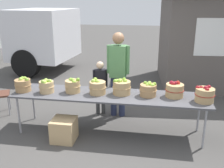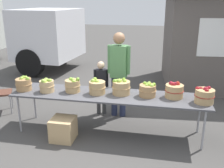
{
  "view_description": "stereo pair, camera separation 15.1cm",
  "coord_description": "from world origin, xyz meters",
  "px_view_note": "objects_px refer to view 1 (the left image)",
  "views": [
    {
      "loc": [
        0.74,
        -4.27,
        2.39
      ],
      "look_at": [
        0.0,
        0.3,
        0.85
      ],
      "focal_mm": 41.45,
      "sensor_mm": 36.0,
      "label": 1
    },
    {
      "loc": [
        0.89,
        -4.24,
        2.39
      ],
      "look_at": [
        0.0,
        0.3,
        0.85
      ],
      "focal_mm": 41.45,
      "sensor_mm": 36.0,
      "label": 2
    }
  ],
  "objects_px": {
    "produce_crate": "(64,130)",
    "apple_basket_green_2": "(73,86)",
    "apple_basket_green_3": "(97,87)",
    "child_customer": "(100,84)",
    "apple_basket_green_5": "(148,89)",
    "apple_basket_red_1": "(205,95)",
    "apple_basket_green_0": "(23,85)",
    "apple_basket_green_1": "(46,86)",
    "market_table": "(109,96)",
    "apple_basket_green_4": "(122,87)",
    "apple_basket_red_0": "(175,90)",
    "vendor_adult": "(118,68)"
  },
  "relations": [
    {
      "from": "apple_basket_green_1",
      "to": "apple_basket_green_0",
      "type": "bearing_deg",
      "value": 179.31
    },
    {
      "from": "apple_basket_green_1",
      "to": "apple_basket_red_0",
      "type": "xyz_separation_m",
      "value": [
        2.29,
        0.15,
        0.01
      ]
    },
    {
      "from": "market_table",
      "to": "apple_basket_green_4",
      "type": "relative_size",
      "value": 10.51
    },
    {
      "from": "apple_basket_green_0",
      "to": "apple_basket_red_1",
      "type": "height_order",
      "value": "apple_basket_red_1"
    },
    {
      "from": "apple_basket_green_3",
      "to": "apple_basket_green_5",
      "type": "distance_m",
      "value": 0.9
    },
    {
      "from": "produce_crate",
      "to": "apple_basket_green_2",
      "type": "bearing_deg",
      "value": 82.72
    },
    {
      "from": "apple_basket_green_5",
      "to": "apple_basket_red_1",
      "type": "xyz_separation_m",
      "value": [
        0.93,
        -0.12,
        0.01
      ]
    },
    {
      "from": "apple_basket_green_4",
      "to": "apple_basket_red_0",
      "type": "xyz_separation_m",
      "value": [
        0.93,
        0.02,
        -0.0
      ]
    },
    {
      "from": "child_customer",
      "to": "apple_basket_red_1",
      "type": "bearing_deg",
      "value": 140.85
    },
    {
      "from": "apple_basket_green_2",
      "to": "produce_crate",
      "type": "relative_size",
      "value": 0.72
    },
    {
      "from": "apple_basket_red_0",
      "to": "produce_crate",
      "type": "bearing_deg",
      "value": -165.22
    },
    {
      "from": "apple_basket_green_1",
      "to": "child_customer",
      "type": "bearing_deg",
      "value": 45.56
    },
    {
      "from": "market_table",
      "to": "vendor_adult",
      "type": "relative_size",
      "value": 1.98
    },
    {
      "from": "market_table",
      "to": "apple_basket_green_2",
      "type": "relative_size",
      "value": 12.13
    },
    {
      "from": "apple_basket_green_3",
      "to": "apple_basket_green_4",
      "type": "relative_size",
      "value": 0.93
    },
    {
      "from": "apple_basket_green_1",
      "to": "apple_basket_red_1",
      "type": "height_order",
      "value": "apple_basket_red_1"
    },
    {
      "from": "child_customer",
      "to": "apple_basket_green_3",
      "type": "bearing_deg",
      "value": 82.43
    },
    {
      "from": "apple_basket_green_5",
      "to": "apple_basket_green_0",
      "type": "bearing_deg",
      "value": -177.11
    },
    {
      "from": "apple_basket_green_2",
      "to": "apple_basket_green_4",
      "type": "xyz_separation_m",
      "value": [
        0.89,
        0.05,
        0.01
      ]
    },
    {
      "from": "market_table",
      "to": "apple_basket_green_1",
      "type": "distance_m",
      "value": 1.16
    },
    {
      "from": "apple_basket_green_1",
      "to": "apple_basket_green_5",
      "type": "distance_m",
      "value": 1.84
    },
    {
      "from": "apple_basket_green_0",
      "to": "apple_basket_green_3",
      "type": "bearing_deg",
      "value": 3.14
    },
    {
      "from": "apple_basket_green_5",
      "to": "apple_basket_red_1",
      "type": "height_order",
      "value": "apple_basket_red_1"
    },
    {
      "from": "apple_basket_green_2",
      "to": "apple_basket_green_3",
      "type": "relative_size",
      "value": 0.94
    },
    {
      "from": "vendor_adult",
      "to": "child_customer",
      "type": "xyz_separation_m",
      "value": [
        -0.38,
        0.02,
        -0.35
      ]
    },
    {
      "from": "apple_basket_green_2",
      "to": "apple_basket_green_0",
      "type": "bearing_deg",
      "value": -174.74
    },
    {
      "from": "market_table",
      "to": "apple_basket_red_0",
      "type": "bearing_deg",
      "value": 4.04
    },
    {
      "from": "apple_basket_green_3",
      "to": "apple_basket_green_4",
      "type": "bearing_deg",
      "value": 7.45
    },
    {
      "from": "apple_basket_green_3",
      "to": "child_customer",
      "type": "bearing_deg",
      "value": 98.06
    },
    {
      "from": "child_customer",
      "to": "apple_basket_green_4",
      "type": "bearing_deg",
      "value": 111.65
    },
    {
      "from": "market_table",
      "to": "apple_basket_green_2",
      "type": "xyz_separation_m",
      "value": [
        -0.68,
        0.02,
        0.16
      ]
    },
    {
      "from": "apple_basket_red_1",
      "to": "child_customer",
      "type": "bearing_deg",
      "value": 156.48
    },
    {
      "from": "apple_basket_green_3",
      "to": "apple_basket_green_4",
      "type": "distance_m",
      "value": 0.43
    },
    {
      "from": "market_table",
      "to": "apple_basket_green_3",
      "type": "height_order",
      "value": "apple_basket_green_3"
    },
    {
      "from": "apple_basket_green_2",
      "to": "child_customer",
      "type": "bearing_deg",
      "value": 64.54
    },
    {
      "from": "apple_basket_green_1",
      "to": "produce_crate",
      "type": "xyz_separation_m",
      "value": [
        0.41,
        -0.34,
        -0.67
      ]
    },
    {
      "from": "apple_basket_green_5",
      "to": "apple_basket_green_3",
      "type": "bearing_deg",
      "value": -177.5
    },
    {
      "from": "apple_basket_green_4",
      "to": "produce_crate",
      "type": "xyz_separation_m",
      "value": [
        -0.95,
        -0.48,
        -0.68
      ]
    },
    {
      "from": "apple_basket_green_5",
      "to": "apple_basket_green_2",
      "type": "bearing_deg",
      "value": -178.73
    },
    {
      "from": "apple_basket_green_0",
      "to": "apple_basket_red_1",
      "type": "xyz_separation_m",
      "value": [
        3.22,
        -0.01,
        0.01
      ]
    },
    {
      "from": "market_table",
      "to": "apple_basket_red_1",
      "type": "bearing_deg",
      "value": -2.71
    },
    {
      "from": "apple_basket_green_1",
      "to": "vendor_adult",
      "type": "distance_m",
      "value": 1.47
    },
    {
      "from": "apple_basket_green_4",
      "to": "apple_basket_red_0",
      "type": "relative_size",
      "value": 1.02
    },
    {
      "from": "vendor_adult",
      "to": "market_table",
      "type": "bearing_deg",
      "value": 89.05
    },
    {
      "from": "apple_basket_green_2",
      "to": "child_customer",
      "type": "xyz_separation_m",
      "value": [
        0.36,
        0.75,
        -0.19
      ]
    },
    {
      "from": "apple_basket_green_0",
      "to": "apple_basket_green_5",
      "type": "xyz_separation_m",
      "value": [
        2.29,
        0.12,
        -0.0
      ]
    },
    {
      "from": "apple_basket_green_1",
      "to": "vendor_adult",
      "type": "relative_size",
      "value": 0.16
    },
    {
      "from": "vendor_adult",
      "to": "produce_crate",
      "type": "xyz_separation_m",
      "value": [
        -0.79,
        -1.16,
        -0.84
      ]
    },
    {
      "from": "apple_basket_green_0",
      "to": "produce_crate",
      "type": "distance_m",
      "value": 1.15
    },
    {
      "from": "market_table",
      "to": "produce_crate",
      "type": "height_order",
      "value": "market_table"
    }
  ]
}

